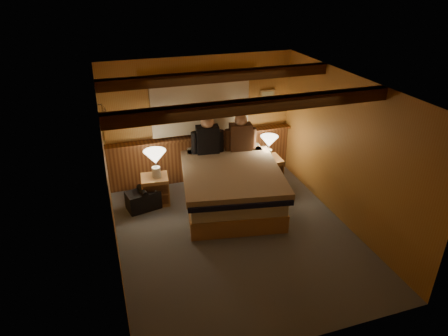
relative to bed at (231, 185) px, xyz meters
name	(u,v)px	position (x,y,z in m)	size (l,w,h in m)	color
floor	(237,235)	(-0.22, -0.93, -0.37)	(4.20, 4.20, 0.00)	#535963
ceiling	(239,86)	(-0.22, -0.93, 2.03)	(4.20, 4.20, 0.00)	#BE8747
wall_back	(200,120)	(-0.22, 1.17, 0.83)	(3.60, 3.60, 0.00)	#B58741
wall_left	(109,186)	(-2.02, -0.93, 0.83)	(4.20, 4.20, 0.00)	#B58741
wall_right	(346,152)	(1.58, -0.93, 0.83)	(4.20, 4.20, 0.00)	#B58741
wall_front	(309,257)	(-0.22, -3.03, 0.83)	(3.60, 3.60, 0.00)	#B58741
wainscot	(202,156)	(-0.22, 1.10, 0.11)	(3.60, 0.23, 0.94)	brown
curtain_window	(201,105)	(-0.22, 1.10, 1.15)	(2.18, 0.09, 1.11)	#482B12
ceiling_beams	(235,89)	(-0.22, -0.78, 1.94)	(3.60, 1.65, 0.16)	#482B12
coat_rail	(104,115)	(-1.94, 0.64, 1.29)	(0.05, 0.55, 0.24)	silver
framed_print	(267,96)	(1.13, 1.15, 1.18)	(0.30, 0.04, 0.25)	tan
bed	(231,185)	(0.00, 0.00, 0.00)	(1.94, 2.35, 0.72)	#B1784B
nightstand_left	(155,190)	(-1.26, 0.46, -0.12)	(0.51, 0.46, 0.51)	#B1784B
nightstand_right	(267,172)	(0.90, 0.46, -0.10)	(0.51, 0.47, 0.55)	#B1784B
lamp_left	(155,159)	(-1.22, 0.44, 0.49)	(0.38, 0.38, 0.50)	silver
lamp_right	(269,143)	(0.92, 0.50, 0.48)	(0.33, 0.33, 0.44)	silver
person_left	(207,138)	(-0.20, 0.74, 0.63)	(0.60, 0.28, 0.73)	black
person_right	(241,135)	(0.42, 0.68, 0.63)	(0.59, 0.29, 0.72)	#472C1C
duffel_bag	(143,199)	(-1.50, 0.33, -0.20)	(0.62, 0.45, 0.40)	black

